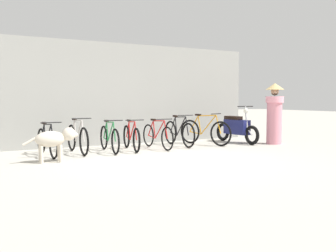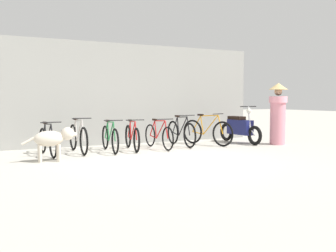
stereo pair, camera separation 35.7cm
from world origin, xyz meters
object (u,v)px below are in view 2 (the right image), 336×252
(bicycle_1, at_px, (78,138))
(bicycle_4, at_px, (159,136))
(bicycle_6, at_px, (207,132))
(motorcycle, at_px, (240,128))
(bicycle_5, at_px, (181,133))
(bicycle_0, at_px, (48,141))
(bicycle_3, at_px, (132,137))
(person_in_robes, at_px, (278,112))
(bicycle_2, at_px, (110,138))
(stray_dog, at_px, (54,139))

(bicycle_1, height_order, bicycle_4, bicycle_1)
(bicycle_6, height_order, motorcycle, motorcycle)
(bicycle_5, bearing_deg, bicycle_6, 82.67)
(bicycle_0, bearing_deg, bicycle_3, 87.98)
(bicycle_3, bearing_deg, bicycle_1, -85.44)
(bicycle_1, relative_size, bicycle_5, 1.02)
(motorcycle, distance_m, person_in_robes, 1.18)
(bicycle_0, xyz_separation_m, bicycle_5, (3.62, 0.20, 0.03))
(bicycle_3, height_order, bicycle_6, bicycle_6)
(bicycle_2, xyz_separation_m, bicycle_5, (2.12, 0.20, 0.03))
(bicycle_2, xyz_separation_m, bicycle_6, (2.90, 0.08, 0.04))
(motorcycle, bearing_deg, bicycle_3, -92.26)
(bicycle_1, distance_m, bicycle_6, 3.65)
(bicycle_2, distance_m, stray_dog, 1.80)
(motorcycle, height_order, person_in_robes, person_in_robes)
(bicycle_3, relative_size, motorcycle, 0.88)
(bicycle_1, relative_size, stray_dog, 1.52)
(motorcycle, bearing_deg, bicycle_1, -93.78)
(bicycle_1, xyz_separation_m, motorcycle, (4.78, -0.12, 0.08))
(stray_dog, bearing_deg, bicycle_1, 58.21)
(bicycle_6, relative_size, motorcycle, 0.92)
(bicycle_1, bearing_deg, bicycle_0, -76.86)
(bicycle_5, bearing_deg, motorcycle, 87.12)
(bicycle_0, bearing_deg, stray_dog, -5.88)
(stray_dog, relative_size, person_in_robes, 0.64)
(bicycle_1, height_order, motorcycle, motorcycle)
(bicycle_4, bearing_deg, bicycle_6, 92.32)
(bicycle_2, distance_m, bicycle_5, 2.13)
(bicycle_2, height_order, stray_dog, bicycle_2)
(bicycle_3, relative_size, stray_dog, 1.45)
(bicycle_0, relative_size, bicycle_5, 0.95)
(bicycle_6, distance_m, motorcycle, 1.13)
(bicycle_0, distance_m, stray_dog, 0.93)
(person_in_robes, bearing_deg, bicycle_2, 31.89)
(bicycle_3, relative_size, bicycle_5, 0.97)
(person_in_robes, bearing_deg, bicycle_5, 21.08)
(bicycle_2, xyz_separation_m, person_in_robes, (4.76, -0.74, 0.60))
(bicycle_4, distance_m, stray_dog, 3.03)
(bicycle_6, bearing_deg, bicycle_3, -108.37)
(bicycle_4, xyz_separation_m, bicycle_5, (0.78, 0.20, 0.02))
(bicycle_4, relative_size, motorcycle, 0.90)
(bicycle_6, bearing_deg, stray_dog, -96.49)
(bicycle_3, height_order, person_in_robes, person_in_robes)
(bicycle_6, bearing_deg, bicycle_4, -106.43)
(bicycle_0, relative_size, motorcycle, 0.87)
(bicycle_0, xyz_separation_m, bicycle_2, (1.50, 0.00, 0.00))
(bicycle_3, distance_m, motorcycle, 3.42)
(bicycle_0, distance_m, bicycle_6, 4.40)
(bicycle_6, height_order, person_in_robes, person_in_robes)
(motorcycle, xyz_separation_m, stray_dog, (-5.57, -0.97, 0.04))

